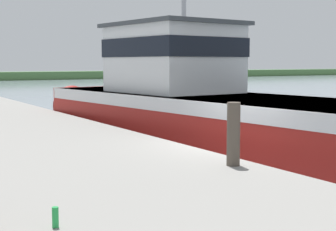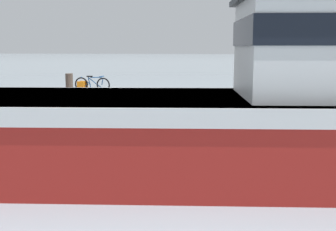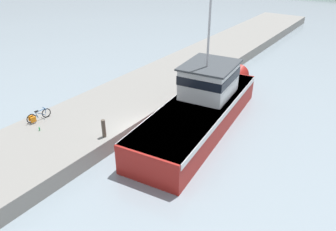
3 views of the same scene
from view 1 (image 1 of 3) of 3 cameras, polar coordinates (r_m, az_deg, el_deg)
The scene contains 6 objects.
ground_plane at distance 11.43m, azimuth 7.98°, elevation -7.97°, with size 320.00×320.00×0.00m, color #84939E.
dock_pier at distance 9.39m, azimuth -12.82°, elevation -8.04°, with size 6.19×80.00×0.98m, color gray.
far_shoreline at distance 90.19m, azimuth -5.98°, elevation 4.52°, with size 180.00×5.00×1.28m, color #426638.
fishing_boat_main at distance 15.45m, azimuth 2.57°, elevation 1.05°, with size 5.17×15.43×10.19m.
mooring_post at distance 8.77m, azimuth 7.26°, elevation -2.06°, with size 0.23×0.23×1.08m, color #51473D.
water_bottle_on_curb at distance 5.68m, azimuth -12.38°, elevation -10.96°, with size 0.07×0.07×0.22m, color green.
Camera 1 is at (-6.87, -8.72, 2.72)m, focal length 55.00 mm.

